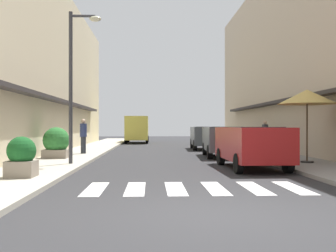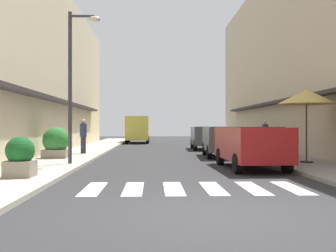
# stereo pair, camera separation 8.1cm
# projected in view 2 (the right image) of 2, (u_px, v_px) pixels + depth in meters

# --- Properties ---
(ground_plane) EXTENTS (79.51, 79.51, 0.00)m
(ground_plane) POSITION_uv_depth(u_px,v_px,m) (171.00, 155.00, 21.37)
(ground_plane) COLOR #2B2B2D
(sidewalk_left) EXTENTS (2.54, 50.60, 0.12)m
(sidewalk_left) POSITION_uv_depth(u_px,v_px,m) (79.00, 154.00, 21.20)
(sidewalk_left) COLOR #ADA899
(sidewalk_left) RESTS_ON ground_plane
(sidewalk_right) EXTENTS (2.54, 50.60, 0.12)m
(sidewalk_right) POSITION_uv_depth(u_px,v_px,m) (262.00, 154.00, 21.55)
(sidewalk_right) COLOR gray
(sidewalk_right) RESTS_ON ground_plane
(building_row_left) EXTENTS (5.50, 34.53, 9.50)m
(building_row_left) POSITION_uv_depth(u_px,v_px,m) (10.00, 65.00, 21.87)
(building_row_left) COLOR beige
(building_row_left) RESTS_ON ground_plane
(building_row_right) EXTENTS (5.50, 34.53, 11.01)m
(building_row_right) POSITION_uv_depth(u_px,v_px,m) (327.00, 53.00, 22.50)
(building_row_right) COLOR #C6B299
(building_row_right) RESTS_ON ground_plane
(crosswalk) EXTENTS (5.20, 2.20, 0.01)m
(crosswalk) POSITION_uv_depth(u_px,v_px,m) (193.00, 188.00, 9.82)
(crosswalk) COLOR silver
(crosswalk) RESTS_ON ground_plane
(parked_car_near) EXTENTS (1.88, 4.52, 1.47)m
(parked_car_near) POSITION_uv_depth(u_px,v_px,m) (251.00, 142.00, 14.41)
(parked_car_near) COLOR maroon
(parked_car_near) RESTS_ON ground_plane
(parked_car_mid) EXTENTS (1.97, 4.18, 1.47)m
(parked_car_mid) POSITION_uv_depth(u_px,v_px,m) (223.00, 138.00, 19.93)
(parked_car_mid) COLOR #4C5156
(parked_car_mid) RESTS_ON ground_plane
(parked_car_far) EXTENTS (1.93, 4.22, 1.47)m
(parked_car_far) POSITION_uv_depth(u_px,v_px,m) (206.00, 135.00, 26.42)
(parked_car_far) COLOR #4C5156
(parked_car_far) RESTS_ON ground_plane
(delivery_van) EXTENTS (2.02, 5.41, 2.37)m
(delivery_van) POSITION_uv_depth(u_px,v_px,m) (138.00, 127.00, 36.75)
(delivery_van) COLOR #D8CC4C
(delivery_van) RESTS_ON ground_plane
(street_lamp) EXTENTS (1.19, 0.28, 5.59)m
(street_lamp) POSITION_uv_depth(u_px,v_px,m) (75.00, 71.00, 15.15)
(street_lamp) COLOR #38383D
(street_lamp) RESTS_ON sidewalk_left
(cafe_umbrella) EXTENTS (2.18, 2.18, 2.76)m
(cafe_umbrella) POSITION_uv_depth(u_px,v_px,m) (306.00, 97.00, 15.52)
(cafe_umbrella) COLOR #262626
(cafe_umbrella) RESTS_ON sidewalk_right
(planter_corner) EXTENTS (0.78, 0.78, 1.10)m
(planter_corner) POSITION_uv_depth(u_px,v_px,m) (20.00, 157.00, 11.15)
(planter_corner) COLOR gray
(planter_corner) RESTS_ON sidewalk_left
(planter_midblock) EXTENTS (1.14, 1.14, 1.33)m
(planter_midblock) POSITION_uv_depth(u_px,v_px,m) (56.00, 143.00, 17.86)
(planter_midblock) COLOR gray
(planter_midblock) RESTS_ON sidewalk_left
(planter_far) EXTENTS (0.88, 0.88, 1.09)m
(planter_far) POSITION_uv_depth(u_px,v_px,m) (256.00, 141.00, 23.37)
(planter_far) COLOR slate
(planter_far) RESTS_ON sidewalk_right
(pedestrian_walking_near) EXTENTS (0.34, 0.34, 1.73)m
(pedestrian_walking_near) POSITION_uv_depth(u_px,v_px,m) (83.00, 135.00, 20.74)
(pedestrian_walking_near) COLOR #282B33
(pedestrian_walking_near) RESTS_ON sidewalk_left
(pedestrian_walking_far) EXTENTS (0.34, 0.34, 1.69)m
(pedestrian_walking_far) POSITION_uv_depth(u_px,v_px,m) (265.00, 135.00, 23.01)
(pedestrian_walking_far) COLOR #282B33
(pedestrian_walking_far) RESTS_ON sidewalk_right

